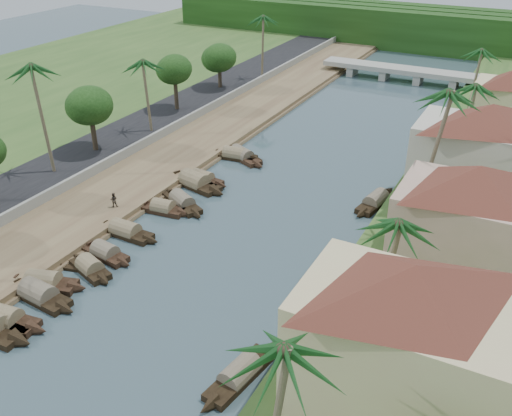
% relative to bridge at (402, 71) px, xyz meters
% --- Properties ---
extents(ground, '(220.00, 220.00, 0.00)m').
position_rel_bridge_xyz_m(ground, '(-0.00, -72.00, -1.72)').
color(ground, '#394E56').
rests_on(ground, ground).
extents(left_bank, '(10.00, 180.00, 0.80)m').
position_rel_bridge_xyz_m(left_bank, '(-16.00, -52.00, -1.32)').
color(left_bank, brown).
rests_on(left_bank, ground).
extents(right_bank, '(16.00, 180.00, 1.20)m').
position_rel_bridge_xyz_m(right_bank, '(19.00, -52.00, -1.12)').
color(right_bank, '#2C4F1F').
rests_on(right_bank, ground).
extents(road, '(8.00, 180.00, 1.40)m').
position_rel_bridge_xyz_m(road, '(-24.50, -52.00, -1.02)').
color(road, black).
rests_on(road, ground).
extents(retaining_wall, '(0.40, 180.00, 1.10)m').
position_rel_bridge_xyz_m(retaining_wall, '(-20.20, -52.00, -0.37)').
color(retaining_wall, gray).
rests_on(retaining_wall, left_bank).
extents(treeline, '(120.00, 14.00, 8.00)m').
position_rel_bridge_xyz_m(treeline, '(-0.00, 28.00, 2.28)').
color(treeline, black).
rests_on(treeline, ground).
extents(bridge, '(28.00, 4.00, 2.40)m').
position_rel_bridge_xyz_m(bridge, '(0.00, 0.00, 0.00)').
color(bridge, gray).
rests_on(bridge, ground).
extents(building_near, '(14.85, 14.85, 10.20)m').
position_rel_bridge_xyz_m(building_near, '(18.99, -74.00, 4.66)').
color(building_near, '#CEC58A').
rests_on(building_near, right_bank).
extents(building_mid, '(14.11, 14.11, 9.70)m').
position_rel_bridge_xyz_m(building_mid, '(19.99, -58.00, 4.41)').
color(building_mid, tan).
rests_on(building_mid, right_bank).
extents(building_far, '(15.59, 15.59, 10.20)m').
position_rel_bridge_xyz_m(building_far, '(18.99, -44.00, 4.66)').
color(building_far, beige).
rests_on(building_far, right_bank).
extents(sampan_2, '(8.36, 2.65, 2.17)m').
position_rel_bridge_xyz_m(sampan_2, '(-9.49, -78.58, -1.31)').
color(sampan_2, black).
rests_on(sampan_2, ground).
extents(sampan_3, '(8.40, 2.46, 2.23)m').
position_rel_bridge_xyz_m(sampan_3, '(-9.32, -75.14, -1.31)').
color(sampan_3, black).
rests_on(sampan_3, ground).
extents(sampan_4, '(7.83, 3.91, 2.19)m').
position_rel_bridge_xyz_m(sampan_4, '(-10.15, -73.81, -1.31)').
color(sampan_4, black).
rests_on(sampan_4, ground).
extents(sampan_5, '(6.38, 3.53, 2.03)m').
position_rel_bridge_xyz_m(sampan_5, '(-8.25, -70.38, -1.31)').
color(sampan_5, black).
rests_on(sampan_5, ground).
extents(sampan_6, '(6.68, 2.50, 1.99)m').
position_rel_bridge_xyz_m(sampan_6, '(-8.67, -67.95, -1.31)').
color(sampan_6, black).
rests_on(sampan_6, ground).
extents(sampan_7, '(7.99, 1.98, 2.13)m').
position_rel_bridge_xyz_m(sampan_7, '(-9.49, -64.12, -1.31)').
color(sampan_7, black).
rests_on(sampan_7, ground).
extents(sampan_8, '(6.41, 2.13, 1.99)m').
position_rel_bridge_xyz_m(sampan_8, '(-9.01, -58.75, -1.31)').
color(sampan_8, black).
rests_on(sampan_8, ground).
extents(sampan_9, '(7.83, 5.12, 2.06)m').
position_rel_bridge_xyz_m(sampan_9, '(-8.06, -56.65, -1.31)').
color(sampan_9, black).
rests_on(sampan_9, ground).
extents(sampan_10, '(7.17, 2.33, 1.98)m').
position_rel_bridge_xyz_m(sampan_10, '(-9.21, -50.90, -1.31)').
color(sampan_10, black).
rests_on(sampan_10, ground).
extents(sampan_11, '(9.30, 3.98, 2.56)m').
position_rel_bridge_xyz_m(sampan_11, '(-9.44, -52.15, -1.30)').
color(sampan_11, black).
rests_on(sampan_11, ground).
extents(sampan_12, '(8.59, 5.29, 2.11)m').
position_rel_bridge_xyz_m(sampan_12, '(-8.47, -42.99, -1.31)').
color(sampan_12, black).
rests_on(sampan_12, ground).
extents(sampan_13, '(7.87, 2.44, 2.13)m').
position_rel_bridge_xyz_m(sampan_13, '(-9.28, -43.38, -1.31)').
color(sampan_13, black).
rests_on(sampan_13, ground).
extents(sampan_14, '(2.77, 8.39, 2.03)m').
position_rel_bridge_xyz_m(sampan_14, '(9.10, -75.34, -1.31)').
color(sampan_14, black).
rests_on(sampan_14, ground).
extents(sampan_15, '(2.31, 6.57, 1.79)m').
position_rel_bridge_xyz_m(sampan_15, '(9.48, -61.78, -1.32)').
color(sampan_15, black).
rests_on(sampan_15, ground).
extents(sampan_16, '(2.98, 8.50, 2.06)m').
position_rel_bridge_xyz_m(sampan_16, '(9.78, -47.20, -1.31)').
color(sampan_16, black).
rests_on(sampan_16, ground).
extents(canoe_1, '(4.33, 1.65, 0.69)m').
position_rel_bridge_xyz_m(canoe_1, '(-9.62, -70.72, -1.62)').
color(canoe_1, black).
rests_on(canoe_1, ground).
extents(canoe_2, '(5.42, 4.14, 0.87)m').
position_rel_bridge_xyz_m(canoe_2, '(-10.64, -56.34, -1.62)').
color(canoe_2, black).
rests_on(canoe_2, ground).
extents(palm_0, '(3.20, 3.20, 12.21)m').
position_rel_bridge_xyz_m(palm_0, '(15.00, -83.29, 9.88)').
color(palm_0, '#77684F').
rests_on(palm_0, ground).
extents(palm_1, '(3.20, 3.20, 10.29)m').
position_rel_bridge_xyz_m(palm_1, '(16.00, -67.44, 8.03)').
color(palm_1, '#77684F').
rests_on(palm_1, ground).
extents(palm_2, '(3.20, 3.20, 14.64)m').
position_rel_bridge_xyz_m(palm_2, '(15.00, -52.12, 12.22)').
color(palm_2, '#77684F').
rests_on(palm_2, ground).
extents(palm_3, '(3.20, 3.20, 10.42)m').
position_rel_bridge_xyz_m(palm_3, '(16.00, -33.72, 8.15)').
color(palm_3, '#77684F').
rests_on(palm_3, ground).
extents(palm_5, '(3.20, 3.20, 13.32)m').
position_rel_bridge_xyz_m(palm_5, '(-24.00, -58.58, 11.14)').
color(palm_5, '#77684F').
rests_on(palm_5, ground).
extents(palm_6, '(3.20, 3.20, 10.61)m').
position_rel_bridge_xyz_m(palm_6, '(-22.00, -43.17, 8.53)').
color(palm_6, '#77684F').
rests_on(palm_6, ground).
extents(palm_7, '(3.20, 3.20, 10.83)m').
position_rel_bridge_xyz_m(palm_7, '(14.00, -17.63, 8.54)').
color(palm_7, '#77684F').
rests_on(palm_7, ground).
extents(palm_8, '(3.20, 3.20, 11.59)m').
position_rel_bridge_xyz_m(palm_8, '(-20.50, -13.72, 9.48)').
color(palm_8, '#77684F').
rests_on(palm_8, ground).
extents(tree_3, '(5.41, 5.41, 7.75)m').
position_rel_bridge_xyz_m(tree_3, '(-24.00, -51.56, 5.13)').
color(tree_3, '#443527').
rests_on(tree_3, ground).
extents(tree_4, '(4.82, 4.82, 7.72)m').
position_rel_bridge_xyz_m(tree_4, '(-24.00, -34.21, 5.32)').
color(tree_4, '#443527').
rests_on(tree_4, ground).
extents(tree_5, '(5.21, 5.21, 6.82)m').
position_rel_bridge_xyz_m(tree_5, '(-24.00, -21.90, 4.29)').
color(tree_5, '#443527').
rests_on(tree_5, ground).
extents(person_far, '(0.93, 0.88, 1.52)m').
position_rel_bridge_xyz_m(person_far, '(-13.17, -61.21, -0.16)').
color(person_far, '#342C24').
rests_on(person_far, left_bank).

